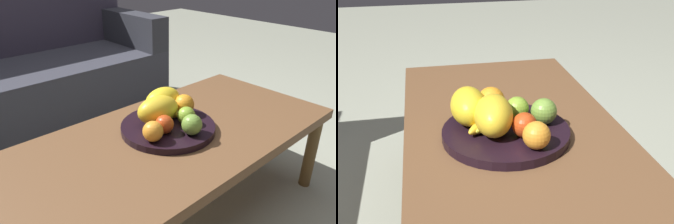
{
  "view_description": "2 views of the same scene",
  "coord_description": "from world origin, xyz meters",
  "views": [
    {
      "loc": [
        -0.73,
        -0.77,
        0.99
      ],
      "look_at": [
        0.01,
        0.03,
        0.46
      ],
      "focal_mm": 35.58,
      "sensor_mm": 36.0,
      "label": 1
    },
    {
      "loc": [
        -0.99,
        0.24,
        0.94
      ],
      "look_at": [
        0.01,
        0.03,
        0.46
      ],
      "focal_mm": 45.09,
      "sensor_mm": 36.0,
      "label": 2
    }
  ],
  "objects": [
    {
      "name": "orange_left",
      "position": [
        0.11,
        0.05,
        0.45
      ],
      "size": [
        0.08,
        0.08,
        0.08
      ],
      "primitive_type": "sphere",
      "color": "orange",
      "rests_on": "fruit_bowl"
    },
    {
      "name": "apple_right",
      "position": [
        0.06,
        -0.01,
        0.45
      ],
      "size": [
        0.07,
        0.07,
        0.07
      ],
      "primitive_type": "sphere",
      "color": "#81A92F",
      "rests_on": "fruit_bowl"
    },
    {
      "name": "orange_front",
      "position": [
        -0.11,
        -0.02,
        0.45
      ],
      "size": [
        0.07,
        0.07,
        0.07
      ],
      "primitive_type": "sphere",
      "color": "orange",
      "rests_on": "fruit_bowl"
    },
    {
      "name": "melon_smaller_beside",
      "position": [
        0.07,
        0.13,
        0.46
      ],
      "size": [
        0.16,
        0.1,
        0.1
      ],
      "primitive_type": "ellipsoid",
      "rotation": [
        0.0,
        0.0,
        -0.02
      ],
      "color": "yellow",
      "rests_on": "fruit_bowl"
    },
    {
      "name": "coffee_table",
      "position": [
        0.0,
        0.0,
        0.35
      ],
      "size": [
        1.29,
        0.62,
        0.39
      ],
      "color": "brown",
      "rests_on": "ground_plane"
    },
    {
      "name": "banana_bunch",
      "position": [
        0.03,
        0.09,
        0.44
      ],
      "size": [
        0.16,
        0.13,
        0.06
      ],
      "color": "yellow",
      "rests_on": "fruit_bowl"
    },
    {
      "name": "apple_left",
      "position": [
        0.02,
        -0.08,
        0.45
      ],
      "size": [
        0.07,
        0.07,
        0.07
      ],
      "primitive_type": "sphere",
      "color": "olive",
      "rests_on": "fruit_bowl"
    },
    {
      "name": "apple_front",
      "position": [
        -0.04,
        -0.01,
        0.45
      ],
      "size": [
        0.07,
        0.07,
        0.07
      ],
      "primitive_type": "sphere",
      "color": "#B93D14",
      "rests_on": "fruit_bowl"
    },
    {
      "name": "melon_large_front",
      "position": [
        -0.01,
        0.07,
        0.47
      ],
      "size": [
        0.18,
        0.13,
        0.1
      ],
      "primitive_type": "ellipsoid",
      "rotation": [
        0.0,
        0.0,
        -0.15
      ],
      "color": "yellow",
      "rests_on": "fruit_bowl"
    },
    {
      "name": "fruit_bowl",
      "position": [
        0.01,
        0.03,
        0.4
      ],
      "size": [
        0.35,
        0.35,
        0.03
      ],
      "primitive_type": "cylinder",
      "color": "black",
      "rests_on": "coffee_table"
    }
  ]
}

